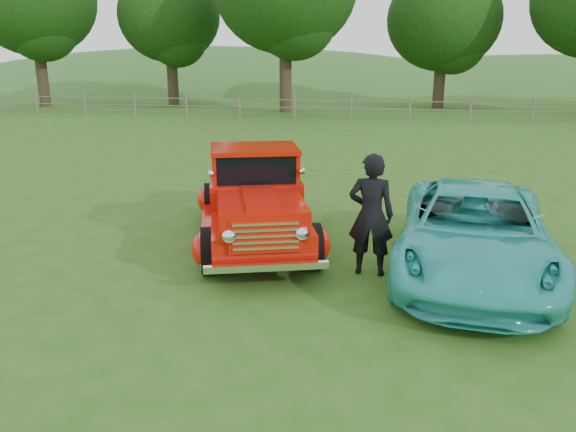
% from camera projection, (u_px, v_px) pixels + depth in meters
% --- Properties ---
extents(ground, '(140.00, 140.00, 0.00)m').
position_uv_depth(ground, '(264.00, 281.00, 8.62)').
color(ground, '#2A5316').
rests_on(ground, ground).
extents(distant_hills, '(116.00, 60.00, 18.00)m').
position_uv_depth(distant_hills, '(334.00, 121.00, 66.82)').
color(distant_hills, '#326324').
rests_on(distant_hills, ground).
extents(fence_line, '(48.00, 0.12, 1.20)m').
position_uv_depth(fence_line, '(351.00, 107.00, 29.26)').
color(fence_line, '#665E56').
rests_on(fence_line, ground).
extents(tree_far_west, '(7.60, 7.60, 9.93)m').
position_uv_depth(tree_far_west, '(33.00, 0.00, 34.60)').
color(tree_far_west, '#312418').
rests_on(tree_far_west, ground).
extents(tree_mid_west, '(6.40, 6.40, 8.46)m').
position_uv_depth(tree_mid_west, '(169.00, 16.00, 35.47)').
color(tree_mid_west, '#312418').
rests_on(tree_mid_west, ground).
extents(tree_near_east, '(6.80, 6.80, 8.33)m').
position_uv_depth(tree_near_east, '(444.00, 20.00, 33.78)').
color(tree_near_east, '#312418').
rests_on(tree_near_east, ground).
extents(red_pickup, '(3.23, 5.28, 1.78)m').
position_uv_depth(red_pickup, '(255.00, 199.00, 10.24)').
color(red_pickup, black).
rests_on(red_pickup, ground).
extents(teal_sedan, '(2.79, 5.14, 1.37)m').
position_uv_depth(teal_sedan, '(474.00, 232.00, 8.74)').
color(teal_sedan, '#2DB4AA').
rests_on(teal_sedan, ground).
extents(man, '(0.73, 0.50, 1.93)m').
position_uv_depth(man, '(371.00, 215.00, 8.66)').
color(man, black).
rests_on(man, ground).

